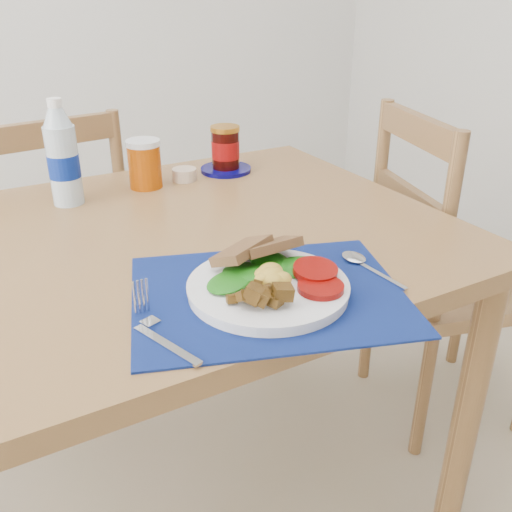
{
  "coord_description": "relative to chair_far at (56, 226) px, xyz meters",
  "views": [
    {
      "loc": [
        -0.24,
        -0.81,
        1.22
      ],
      "look_at": [
        0.18,
        -0.07,
        0.8
      ],
      "focal_mm": 40.0,
      "sensor_mm": 36.0,
      "label": 1
    }
  ],
  "objects": [
    {
      "name": "water_bottle",
      "position": [
        -0.02,
        -0.37,
        0.3
      ],
      "size": [
        0.07,
        0.07,
        0.24
      ],
      "color": "#ADBFCC",
      "rests_on": "table"
    },
    {
      "name": "placemat",
      "position": [
        0.16,
        -0.96,
        0.2
      ],
      "size": [
        0.52,
        0.46,
        0.0
      ],
      "primitive_type": "cube",
      "rotation": [
        0.0,
        0.0,
        -0.33
      ],
      "color": "black",
      "rests_on": "table"
    },
    {
      "name": "table",
      "position": [
        -0.01,
        -0.65,
        0.11
      ],
      "size": [
        1.4,
        0.9,
        0.75
      ],
      "color": "brown",
      "rests_on": "ground"
    },
    {
      "name": "breakfast_plate",
      "position": [
        0.16,
        -0.96,
        0.22
      ],
      "size": [
        0.26,
        0.26,
        0.06
      ],
      "rotation": [
        0.0,
        0.0,
        0.3
      ],
      "color": "silver",
      "rests_on": "placemat"
    },
    {
      "name": "juice_glass",
      "position": [
        0.17,
        -0.35,
        0.25
      ],
      "size": [
        0.08,
        0.08,
        0.11
      ],
      "primitive_type": "cylinder",
      "color": "#A84204",
      "rests_on": "table"
    },
    {
      "name": "spoon",
      "position": [
        0.36,
        -0.96,
        0.2
      ],
      "size": [
        0.04,
        0.16,
        0.0
      ],
      "rotation": [
        0.0,
        0.0,
        0.06
      ],
      "color": "#B2B5BA",
      "rests_on": "placemat"
    },
    {
      "name": "ramekin",
      "position": [
        0.28,
        -0.35,
        0.21
      ],
      "size": [
        0.06,
        0.06,
        0.03
      ],
      "primitive_type": "cylinder",
      "color": "#CDB196",
      "rests_on": "table"
    },
    {
      "name": "chair_end",
      "position": [
        0.89,
        -0.67,
        0.02
      ],
      "size": [
        0.49,
        0.5,
        1.12
      ],
      "rotation": [
        0.0,
        0.0,
        1.31
      ],
      "color": "brown",
      "rests_on": "ground"
    },
    {
      "name": "fork",
      "position": [
        -0.03,
        -0.98,
        0.2
      ],
      "size": [
        0.05,
        0.19,
        0.0
      ],
      "rotation": [
        0.0,
        0.0,
        0.32
      ],
      "color": "#B2B5BA",
      "rests_on": "placemat"
    },
    {
      "name": "chair_far",
      "position": [
        0.0,
        0.0,
        0.0
      ],
      "size": [
        0.44,
        0.42,
        1.08
      ],
      "rotation": [
        0.0,
        0.0,
        3.25
      ],
      "color": "brown",
      "rests_on": "ground"
    },
    {
      "name": "jam_on_saucer",
      "position": [
        0.4,
        -0.33,
        0.25
      ],
      "size": [
        0.13,
        0.13,
        0.12
      ],
      "color": "#060554",
      "rests_on": "table"
    }
  ]
}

